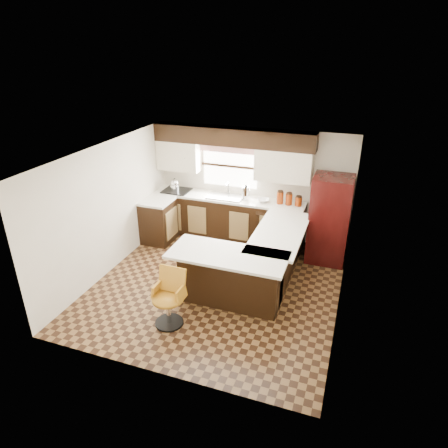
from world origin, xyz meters
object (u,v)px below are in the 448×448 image
at_px(peninsula_return, 231,278).
at_px(peninsula_long, 275,255).
at_px(refrigerator, 329,219).
at_px(bar_chair, 168,299).

bearing_deg(peninsula_return, peninsula_long, 61.70).
relative_size(peninsula_long, refrigerator, 1.13).
height_order(refrigerator, bar_chair, refrigerator).
height_order(peninsula_return, refrigerator, refrigerator).
height_order(peninsula_long, peninsula_return, same).
height_order(peninsula_long, refrigerator, refrigerator).
distance_m(peninsula_return, bar_chair, 1.13).
relative_size(peninsula_long, bar_chair, 2.16).
relative_size(peninsula_return, refrigerator, 0.96).
xyz_separation_m(peninsula_long, peninsula_return, (-0.53, -0.97, 0.00)).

